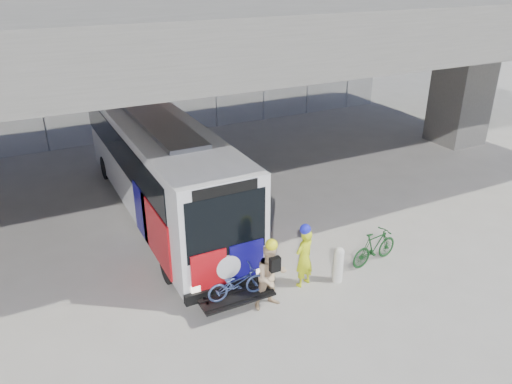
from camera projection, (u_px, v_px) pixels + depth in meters
ground at (246, 236)px, 17.05m from camera, size 160.00×160.00×0.00m
bus at (158, 159)px, 17.80m from camera, size 2.67×12.90×3.69m
overpass at (195, 23)px, 17.54m from camera, size 40.00×16.00×7.95m
chainlink_fence at (146, 111)px, 26.15m from camera, size 30.00×0.06×30.00m
bollard at (338, 263)px, 14.40m from camera, size 0.29×0.29×1.12m
cyclist_hivis at (304, 256)px, 14.08m from camera, size 0.76×0.61×1.97m
cyclist_tan at (271, 275)px, 13.17m from camera, size 0.93×0.73×2.07m
bike_parked at (375, 247)px, 15.31m from camera, size 1.88×0.76×1.09m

